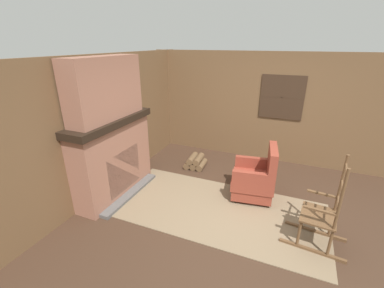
% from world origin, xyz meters
% --- Properties ---
extents(ground_plane, '(14.00, 14.00, 0.00)m').
position_xyz_m(ground_plane, '(0.00, 0.00, 0.00)').
color(ground_plane, '#3D281C').
extents(wood_panel_wall_left, '(0.06, 5.56, 2.35)m').
position_xyz_m(wood_panel_wall_left, '(-2.51, 0.00, 1.18)').
color(wood_panel_wall_left, brown).
rests_on(wood_panel_wall_left, ground).
extents(wood_panel_wall_back, '(5.56, 0.09, 2.35)m').
position_xyz_m(wood_panel_wall_back, '(0.01, 2.51, 1.18)').
color(wood_panel_wall_back, brown).
rests_on(wood_panel_wall_back, ground).
extents(fireplace_hearth, '(0.62, 1.69, 1.38)m').
position_xyz_m(fireplace_hearth, '(-2.26, 0.00, 0.68)').
color(fireplace_hearth, '#93604C').
rests_on(fireplace_hearth, ground).
extents(chimney_breast, '(0.36, 1.40, 0.95)m').
position_xyz_m(chimney_breast, '(-2.27, 0.00, 1.85)').
color(chimney_breast, '#93604C').
rests_on(chimney_breast, fireplace_hearth).
extents(area_rug, '(3.37, 1.64, 0.01)m').
position_xyz_m(area_rug, '(-0.47, 0.19, 0.01)').
color(area_rug, '#7A664C').
rests_on(area_rug, ground).
extents(armchair, '(0.77, 0.76, 0.95)m').
position_xyz_m(armchair, '(0.02, 0.79, 0.35)').
color(armchair, brown).
rests_on(armchair, ground).
extents(rocking_chair, '(0.84, 0.53, 1.25)m').
position_xyz_m(rocking_chair, '(1.00, -0.00, 0.42)').
color(rocking_chair, brown).
rests_on(rocking_chair, ground).
extents(firewood_stack, '(0.45, 0.46, 0.26)m').
position_xyz_m(firewood_stack, '(-1.35, 1.47, 0.12)').
color(firewood_stack, brown).
rests_on(firewood_stack, ground).
extents(oil_lamp_vase, '(0.12, 0.12, 0.23)m').
position_xyz_m(oil_lamp_vase, '(-2.32, -0.61, 1.46)').
color(oil_lamp_vase, '#99B29E').
rests_on(oil_lamp_vase, fireplace_hearth).
extents(storage_case, '(0.15, 0.26, 0.11)m').
position_xyz_m(storage_case, '(-2.32, 0.34, 1.43)').
color(storage_case, brown).
rests_on(storage_case, fireplace_hearth).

